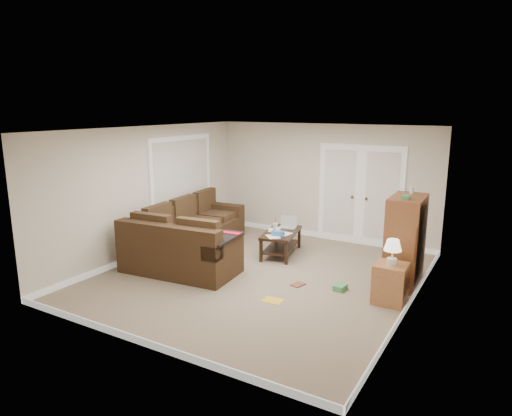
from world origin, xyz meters
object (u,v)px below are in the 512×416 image
Objects in this scene: sectional_sofa at (189,239)px; side_cabinet at (390,280)px; tv_armoire at (405,241)px; coffee_table at (281,242)px.

side_cabinet is (3.87, -0.12, -0.02)m from sectional_sofa.
sectional_sofa is at bearing -171.18° from tv_armoire.
side_cabinet is (0.00, -0.84, -0.39)m from tv_armoire.
sectional_sofa is 3.21× the size of side_cabinet.
coffee_table is at bearing 31.46° from sectional_sofa.
coffee_table is at bearing 169.70° from tv_armoire.
sectional_sofa is at bearing 176.87° from side_cabinet.
side_cabinet reaches higher than coffee_table.
sectional_sofa is at bearing -155.34° from coffee_table.
side_cabinet is at bearing -91.45° from tv_armoire.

